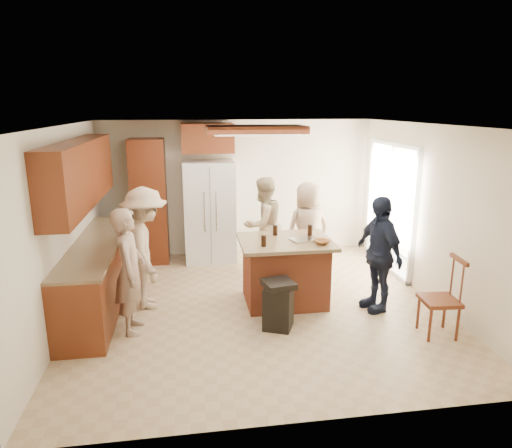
{
  "coord_description": "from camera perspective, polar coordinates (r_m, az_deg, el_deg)",
  "views": [
    {
      "loc": [
        -0.92,
        -5.89,
        2.74
      ],
      "look_at": [
        0.0,
        0.16,
        1.15
      ],
      "focal_mm": 32.0,
      "sensor_mm": 36.0,
      "label": 1
    }
  ],
  "objects": [
    {
      "name": "room_shell",
      "position": [
        9.4,
        25.9,
        1.57
      ],
      "size": [
        8.0,
        5.2,
        5.0
      ],
      "color": "tan",
      "rests_on": "ground"
    },
    {
      "name": "person_front_left",
      "position": [
        5.79,
        -15.5,
        -5.69
      ],
      "size": [
        0.43,
        0.58,
        1.58
      ],
      "primitive_type": "imported",
      "rotation": [
        0.0,
        0.0,
        1.58
      ],
      "color": "#A1826E",
      "rests_on": "ground"
    },
    {
      "name": "person_behind_left",
      "position": [
        7.67,
        0.9,
        -0.07
      ],
      "size": [
        0.92,
        0.83,
        1.61
      ],
      "primitive_type": "imported",
      "rotation": [
        0.0,
        0.0,
        3.71
      ],
      "color": "tan",
      "rests_on": "ground"
    },
    {
      "name": "person_behind_right",
      "position": [
        7.51,
        6.51,
        -0.65
      ],
      "size": [
        0.85,
        0.65,
        1.57
      ],
      "primitive_type": "imported",
      "rotation": [
        0.0,
        0.0,
        3.35
      ],
      "color": "tan",
      "rests_on": "ground"
    },
    {
      "name": "person_side_right",
      "position": [
        6.4,
        15.06,
        -3.63
      ],
      "size": [
        0.65,
        1.01,
        1.6
      ],
      "primitive_type": "imported",
      "rotation": [
        0.0,
        0.0,
        -1.38
      ],
      "color": "#1A2034",
      "rests_on": "ground"
    },
    {
      "name": "person_counter",
      "position": [
        6.44,
        -13.6,
        -2.97
      ],
      "size": [
        0.68,
        1.16,
        1.69
      ],
      "primitive_type": "imported",
      "rotation": [
        0.0,
        0.0,
        1.74
      ],
      "color": "tan",
      "rests_on": "ground"
    },
    {
      "name": "left_cabinetry",
      "position": [
        6.68,
        -19.74,
        -1.84
      ],
      "size": [
        0.64,
        3.0,
        2.3
      ],
      "color": "maroon",
      "rests_on": "ground"
    },
    {
      "name": "back_wall_units",
      "position": [
        8.22,
        -11.43,
        4.73
      ],
      "size": [
        1.8,
        0.6,
        2.45
      ],
      "color": "maroon",
      "rests_on": "ground"
    },
    {
      "name": "refrigerator",
      "position": [
        8.23,
        -5.83,
        1.56
      ],
      "size": [
        0.9,
        0.76,
        1.8
      ],
      "color": "white",
      "rests_on": "ground"
    },
    {
      "name": "kitchen_island",
      "position": [
        6.51,
        3.63,
        -5.85
      ],
      "size": [
        1.28,
        1.03,
        0.93
      ],
      "color": "#A6482B",
      "rests_on": "ground"
    },
    {
      "name": "island_items",
      "position": [
        6.33,
        5.97,
        -1.8
      ],
      "size": [
        0.97,
        0.68,
        0.15
      ],
      "color": "silver",
      "rests_on": "kitchen_island"
    },
    {
      "name": "trash_bin",
      "position": [
        5.83,
        2.82,
        -9.99
      ],
      "size": [
        0.45,
        0.45,
        0.63
      ],
      "color": "black",
      "rests_on": "ground"
    },
    {
      "name": "spindle_chair",
      "position": [
        6.04,
        22.13,
        -8.82
      ],
      "size": [
        0.45,
        0.45,
        0.99
      ],
      "color": "maroon",
      "rests_on": "ground"
    }
  ]
}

